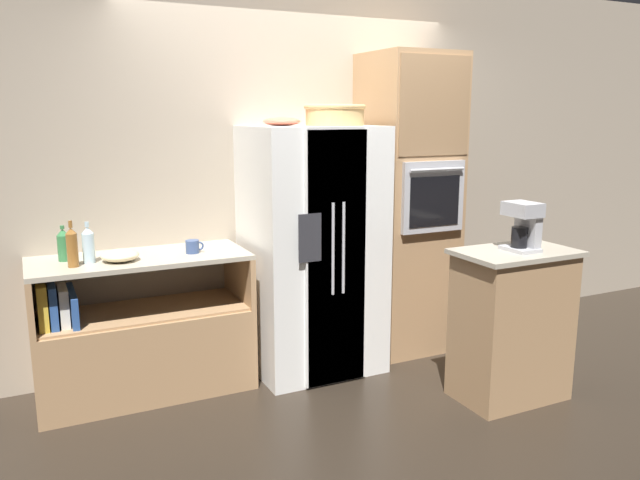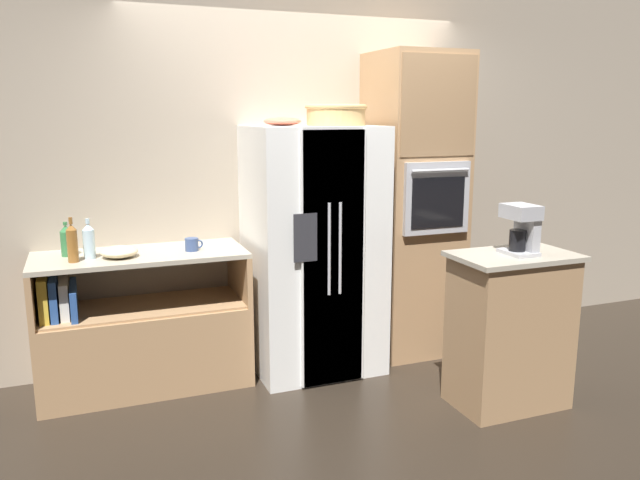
{
  "view_description": "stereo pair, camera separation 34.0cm",
  "coord_description": "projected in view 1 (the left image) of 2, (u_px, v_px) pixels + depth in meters",
  "views": [
    {
      "loc": [
        -1.84,
        -3.83,
        1.8
      ],
      "look_at": [
        -0.02,
        -0.05,
        0.94
      ],
      "focal_mm": 35.0,
      "sensor_mm": 36.0,
      "label": 1
    },
    {
      "loc": [
        -1.53,
        -3.97,
        1.8
      ],
      "look_at": [
        -0.02,
        -0.05,
        0.94
      ],
      "focal_mm": 35.0,
      "sensor_mm": 36.0,
      "label": 2
    }
  ],
  "objects": [
    {
      "name": "fruit_bowl",
      "position": [
        282.0,
        121.0,
        4.15
      ],
      "size": [
        0.25,
        0.25,
        0.06
      ],
      "color": "#DB664C",
      "rests_on": "refrigerator"
    },
    {
      "name": "counter_left",
      "position": [
        142.0,
        343.0,
        4.04
      ],
      "size": [
        1.34,
        0.58,
        0.91
      ],
      "color": "#A87F56",
      "rests_on": "ground_plane"
    },
    {
      "name": "coffee_maker",
      "position": [
        524.0,
        224.0,
        3.8
      ],
      "size": [
        0.16,
        0.21,
        0.3
      ],
      "color": "#B2B2B7",
      "rests_on": "island_counter"
    },
    {
      "name": "wall_back",
      "position": [
        293.0,
        168.0,
        4.63
      ],
      "size": [
        12.0,
        0.06,
        2.8
      ],
      "color": "tan",
      "rests_on": "ground_plane"
    },
    {
      "name": "refrigerator",
      "position": [
        312.0,
        250.0,
        4.37
      ],
      "size": [
        0.87,
        0.78,
        1.72
      ],
      "color": "white",
      "rests_on": "ground_plane"
    },
    {
      "name": "bottle_wide",
      "position": [
        88.0,
        245.0,
        3.74
      ],
      "size": [
        0.07,
        0.07,
        0.25
      ],
      "color": "silver",
      "rests_on": "counter_left"
    },
    {
      "name": "ground_plane",
      "position": [
        319.0,
        366.0,
        4.52
      ],
      "size": [
        20.0,
        20.0,
        0.0
      ],
      "primitive_type": "plane",
      "color": "black"
    },
    {
      "name": "bottle_tall",
      "position": [
        64.0,
        245.0,
        3.8
      ],
      "size": [
        0.07,
        0.07,
        0.22
      ],
      "color": "#33723F",
      "rests_on": "counter_left"
    },
    {
      "name": "mixing_bowl",
      "position": [
        120.0,
        255.0,
        3.81
      ],
      "size": [
        0.23,
        0.23,
        0.07
      ],
      "color": "beige",
      "rests_on": "counter_left"
    },
    {
      "name": "wicker_basket",
      "position": [
        335.0,
        114.0,
        4.2
      ],
      "size": [
        0.42,
        0.42,
        0.14
      ],
      "color": "tan",
      "rests_on": "refrigerator"
    },
    {
      "name": "wall_oven",
      "position": [
        407.0,
        205.0,
        4.72
      ],
      "size": [
        0.62,
        0.68,
        2.23
      ],
      "color": "#A87F56",
      "rests_on": "ground_plane"
    },
    {
      "name": "mug",
      "position": [
        193.0,
        247.0,
        4.02
      ],
      "size": [
        0.12,
        0.09,
        0.08
      ],
      "color": "#384C7A",
      "rests_on": "counter_left"
    },
    {
      "name": "island_counter",
      "position": [
        511.0,
        324.0,
        3.94
      ],
      "size": [
        0.74,
        0.47,
        0.97
      ],
      "color": "#A87F56",
      "rests_on": "ground_plane"
    },
    {
      "name": "bottle_short",
      "position": [
        72.0,
        247.0,
        3.65
      ],
      "size": [
        0.06,
        0.06,
        0.28
      ],
      "color": "brown",
      "rests_on": "counter_left"
    }
  ]
}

